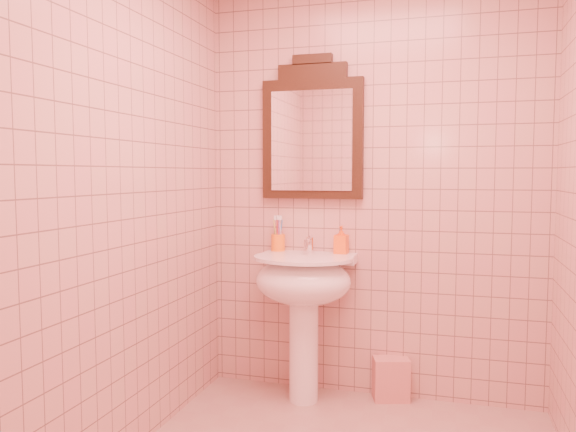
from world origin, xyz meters
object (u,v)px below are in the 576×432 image
(pedestal_sink, at_px, (303,291))
(toothbrush_cup, at_px, (278,242))
(towel, at_px, (391,379))
(soap_dispenser, at_px, (341,240))
(mirror, at_px, (312,133))

(pedestal_sink, bearing_deg, toothbrush_cup, 140.75)
(pedestal_sink, xyz_separation_m, towel, (0.49, 0.17, -0.54))
(pedestal_sink, xyz_separation_m, toothbrush_cup, (-0.21, 0.17, 0.26))
(soap_dispenser, bearing_deg, toothbrush_cup, -175.98)
(toothbrush_cup, bearing_deg, mirror, 8.82)
(toothbrush_cup, distance_m, soap_dispenser, 0.40)
(soap_dispenser, distance_m, towel, 0.88)
(pedestal_sink, bearing_deg, mirror, 90.00)
(toothbrush_cup, bearing_deg, towel, -0.03)
(mirror, distance_m, towel, 1.54)
(pedestal_sink, distance_m, towel, 0.75)
(toothbrush_cup, xyz_separation_m, soap_dispenser, (0.40, -0.00, 0.03))
(pedestal_sink, height_order, soap_dispenser, soap_dispenser)
(pedestal_sink, relative_size, soap_dispenser, 5.15)
(soap_dispenser, xyz_separation_m, towel, (0.30, 0.00, -0.82))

